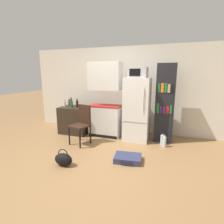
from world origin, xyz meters
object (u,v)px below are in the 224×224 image
object	(u,v)px
kitchen_hutch	(105,102)
bottle_green_tall	(72,104)
suitcase_large_flat	(128,158)
water_bottle_front	(162,140)
bottle_amber_beer	(69,103)
bookshelf	(165,104)
bottle_milk_white	(65,104)
microwave	(138,72)
refrigerator	(137,110)
handbag	(63,159)
chair	(82,121)
bottle_blue_soda	(71,103)
bottle_wine_dark	(77,104)
side_table	(75,120)
water_bottle_middle	(164,142)

from	to	relation	value
kitchen_hutch	bottle_green_tall	size ratio (longest dim) A/B	8.01
suitcase_large_flat	water_bottle_front	world-z (taller)	water_bottle_front
bottle_amber_beer	bookshelf	bearing A→B (deg)	1.03
bookshelf	bottle_milk_white	distance (m)	2.82
microwave	bookshelf	distance (m)	1.02
refrigerator	handbag	xyz separation A→B (m)	(-1.02, -1.80, -0.68)
suitcase_large_flat	water_bottle_front	xyz separation A→B (m)	(0.60, 1.09, 0.07)
bottle_milk_white	suitcase_large_flat	size ratio (longest dim) A/B	0.30
bookshelf	chair	size ratio (longest dim) A/B	2.03
bottle_blue_soda	microwave	bearing A→B (deg)	0.29
chair	kitchen_hutch	bearing A→B (deg)	81.66
chair	suitcase_large_flat	world-z (taller)	chair
bottle_milk_white	bottle_wine_dark	world-z (taller)	bottle_wine_dark
kitchen_hutch	bookshelf	size ratio (longest dim) A/B	1.03
side_table	bottle_milk_white	bearing A→B (deg)	-177.47
bottle_amber_beer	bottle_blue_soda	size ratio (longest dim) A/B	0.76
bottle_blue_soda	water_bottle_middle	xyz separation A→B (m)	(2.67, -0.27, -0.75)
refrigerator	water_bottle_front	size ratio (longest dim) A/B	5.40
bottle_amber_beer	bottle_milk_white	size ratio (longest dim) A/B	1.18
side_table	microwave	world-z (taller)	microwave
bottle_amber_beer	bottle_green_tall	xyz separation A→B (m)	(0.28, -0.31, 0.02)
suitcase_large_flat	water_bottle_middle	distance (m)	1.15
microwave	water_bottle_front	xyz separation A→B (m)	(0.68, -0.14, -1.61)
water_bottle_front	handbag	bearing A→B (deg)	-135.70
bottle_green_tall	bottle_milk_white	bearing A→B (deg)	152.90
handbag	side_table	bearing A→B (deg)	114.02
bookshelf	bottle_green_tall	bearing A→B (deg)	-171.64
kitchen_hutch	bottle_green_tall	world-z (taller)	kitchen_hutch
refrigerator	bottle_wine_dark	xyz separation A→B (m)	(-1.71, -0.07, 0.07)
side_table	bottle_wine_dark	size ratio (longest dim) A/B	3.31
water_bottle_front	water_bottle_middle	bearing A→B (deg)	-68.73
bottle_milk_white	bottle_green_tall	world-z (taller)	bottle_green_tall
bottle_green_tall	bottle_wine_dark	xyz separation A→B (m)	(0.07, 0.16, -0.00)
chair	microwave	bearing A→B (deg)	45.19
water_bottle_front	microwave	bearing A→B (deg)	168.45
bookshelf	bottle_blue_soda	size ratio (longest dim) A/B	7.34
bookshelf	bottle_green_tall	xyz separation A→B (m)	(-2.45, -0.36, -0.10)
microwave	bottle_amber_beer	size ratio (longest dim) A/B	2.23
bottle_green_tall	bookshelf	bearing A→B (deg)	8.36
microwave	bottle_wine_dark	distance (m)	1.91
side_table	bottle_green_tall	world-z (taller)	bottle_green_tall
bottle_wine_dark	handbag	xyz separation A→B (m)	(0.68, -1.74, -0.75)
refrigerator	suitcase_large_flat	distance (m)	1.44
chair	handbag	bearing A→B (deg)	-64.11
microwave	water_bottle_front	bearing A→B (deg)	-11.55
microwave	chair	world-z (taller)	microwave
refrigerator	kitchen_hutch	bearing A→B (deg)	176.90
bottle_green_tall	bottle_amber_beer	bearing A→B (deg)	131.73
kitchen_hutch	side_table	bearing A→B (deg)	-174.91
side_table	bottle_amber_beer	bearing A→B (deg)	155.01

